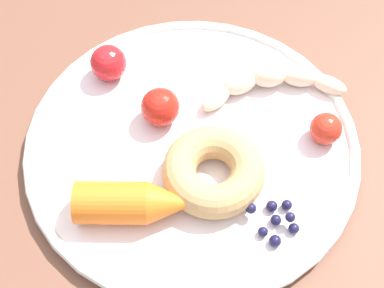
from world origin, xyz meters
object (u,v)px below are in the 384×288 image
(plate, at_px, (192,145))
(donut, at_px, (213,171))
(banana, at_px, (270,81))
(tomato_near, at_px, (108,63))
(tomato_far, at_px, (160,107))
(blueberry_pile, at_px, (276,220))
(dining_table, at_px, (161,179))
(tomato_mid, at_px, (326,129))
(carrot_orange, at_px, (136,203))

(plate, relative_size, donut, 3.45)
(banana, bearing_deg, tomato_near, -25.58)
(banana, bearing_deg, tomato_far, -0.22)
(blueberry_pile, relative_size, tomato_far, 1.14)
(blueberry_pile, distance_m, tomato_far, 0.17)
(donut, relative_size, tomato_near, 2.53)
(dining_table, xyz_separation_m, tomato_near, (0.03, -0.09, 0.13))
(tomato_near, bearing_deg, tomato_mid, 140.07)
(plate, height_order, tomato_near, tomato_near)
(dining_table, xyz_separation_m, donut, (-0.04, 0.08, 0.13))
(carrot_orange, xyz_separation_m, tomato_mid, (-0.21, -0.02, -0.00))
(carrot_orange, xyz_separation_m, tomato_far, (-0.06, -0.10, 0.00))
(tomato_near, bearing_deg, banana, 154.42)
(donut, distance_m, tomato_far, 0.10)
(plate, xyz_separation_m, banana, (-0.11, -0.04, 0.02))
(carrot_orange, bearing_deg, dining_table, -118.20)
(banana, height_order, carrot_orange, carrot_orange)
(carrot_orange, relative_size, donut, 1.19)
(plate, bearing_deg, donut, 96.66)
(donut, height_order, blueberry_pile, donut)
(dining_table, bearing_deg, banana, -175.00)
(dining_table, bearing_deg, tomato_near, -73.97)
(plate, distance_m, blueberry_pile, 0.12)
(tomato_near, relative_size, tomato_far, 0.97)
(carrot_orange, bearing_deg, tomato_near, -96.75)
(plate, height_order, blueberry_pile, blueberry_pile)
(tomato_far, bearing_deg, donut, 106.12)
(dining_table, distance_m, tomato_far, 0.13)
(tomato_near, bearing_deg, carrot_orange, 83.25)
(plate, relative_size, tomato_mid, 10.42)
(dining_table, distance_m, banana, 0.19)
(dining_table, height_order, blueberry_pile, blueberry_pile)
(tomato_mid, bearing_deg, tomato_near, -39.93)
(dining_table, relative_size, plate, 2.65)
(dining_table, distance_m, tomato_near, 0.16)
(banana, distance_m, tomato_far, 0.13)
(banana, relative_size, carrot_orange, 1.37)
(tomato_near, distance_m, tomato_far, 0.09)
(tomato_mid, xyz_separation_m, tomato_far, (0.16, -0.08, 0.00))
(carrot_orange, distance_m, donut, 0.08)
(donut, distance_m, tomato_mid, 0.13)
(banana, distance_m, tomato_mid, 0.09)
(tomato_far, bearing_deg, plate, 115.77)
(tomato_near, height_order, tomato_mid, tomato_near)
(plate, bearing_deg, tomato_mid, 163.79)
(carrot_orange, height_order, tomato_mid, carrot_orange)
(donut, xyz_separation_m, tomato_far, (0.03, -0.09, 0.00))
(tomato_mid, bearing_deg, banana, -71.79)
(carrot_orange, relative_size, tomato_near, 3.02)
(banana, xyz_separation_m, tomato_far, (0.13, -0.00, 0.01))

